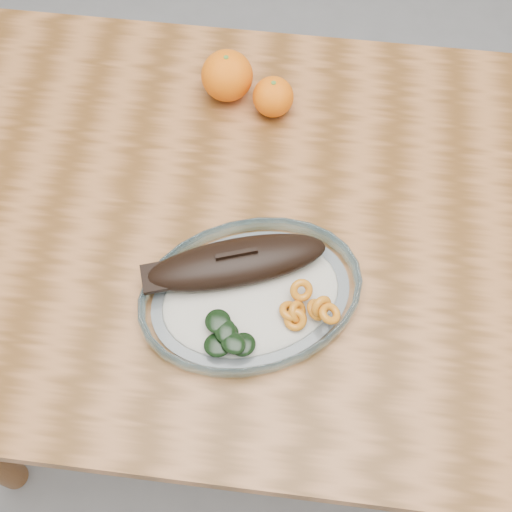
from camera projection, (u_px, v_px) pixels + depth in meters
The scene contains 5 objects.
ground at pixel (256, 367), 1.66m from camera, with size 3.00×3.00×0.00m, color slate.
dining_table at pixel (256, 248), 1.09m from camera, with size 1.20×0.80×0.75m.
plated_meal at pixel (250, 292), 0.92m from camera, with size 0.76×0.76×0.08m.
orange_left at pixel (227, 76), 1.08m from camera, with size 0.09×0.09×0.09m, color #FF3E05.
orange_right at pixel (273, 97), 1.07m from camera, with size 0.07×0.07×0.07m, color #FF3E05.
Camera 1 is at (0.06, -0.51, 1.61)m, focal length 45.00 mm.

